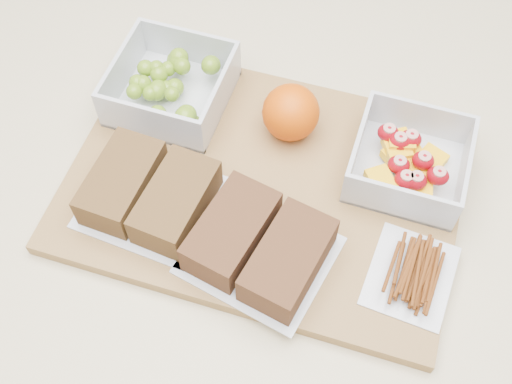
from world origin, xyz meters
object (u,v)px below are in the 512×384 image
at_px(sandwich_bag_left, 149,193).
at_px(pretzel_bag, 413,271).
at_px(fruit_container, 408,162).
at_px(grape_container, 171,86).
at_px(cutting_board, 264,185).
at_px(orange, 291,112).
at_px(sandwich_bag_center, 260,246).

bearing_deg(sandwich_bag_left, pretzel_bag, 0.43).
bearing_deg(pretzel_bag, fruit_container, 103.82).
relative_size(grape_container, sandwich_bag_left, 0.89).
bearing_deg(fruit_container, cutting_board, -157.69).
distance_m(cutting_board, orange, 0.09).
distance_m(grape_container, sandwich_bag_center, 0.23).
xyz_separation_m(cutting_board, grape_container, (-0.14, 0.08, 0.03)).
relative_size(grape_container, sandwich_bag_center, 0.79).
distance_m(cutting_board, fruit_container, 0.16).
height_order(grape_container, orange, orange).
distance_m(sandwich_bag_center, pretzel_bag, 0.15).
xyz_separation_m(fruit_container, orange, (-0.14, 0.02, 0.01)).
distance_m(fruit_container, sandwich_bag_left, 0.28).
height_order(cutting_board, orange, orange).
bearing_deg(orange, sandwich_bag_left, -128.73).
relative_size(sandwich_bag_left, sandwich_bag_center, 0.90).
xyz_separation_m(orange, pretzel_bag, (0.17, -0.14, -0.02)).
xyz_separation_m(fruit_container, sandwich_bag_left, (-0.25, -0.12, 0.00)).
height_order(sandwich_bag_left, sandwich_bag_center, same).
bearing_deg(grape_container, fruit_container, -3.71).
bearing_deg(cutting_board, sandwich_bag_center, -75.87).
xyz_separation_m(grape_container, pretzel_bag, (0.31, -0.14, -0.01)).
bearing_deg(orange, cutting_board, -94.92).
distance_m(sandwich_bag_left, pretzel_bag, 0.28).
distance_m(cutting_board, grape_container, 0.16).
xyz_separation_m(sandwich_bag_center, pretzel_bag, (0.15, 0.03, -0.01)).
bearing_deg(grape_container, orange, -0.73).
distance_m(orange, sandwich_bag_left, 0.18).
relative_size(cutting_board, orange, 6.55).
height_order(fruit_container, pretzel_bag, fruit_container).
xyz_separation_m(cutting_board, pretzel_bag, (0.17, -0.06, 0.02)).
relative_size(sandwich_bag_left, pretzel_bag, 1.39).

